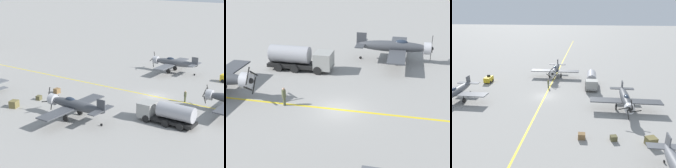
# 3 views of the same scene
# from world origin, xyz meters

# --- Properties ---
(ground_plane) EXTENTS (400.00, 400.00, 0.00)m
(ground_plane) POSITION_xyz_m (0.00, 0.00, 0.00)
(ground_plane) COLOR gray
(taxiway_stripe) EXTENTS (0.30, 160.00, 0.01)m
(taxiway_stripe) POSITION_xyz_m (0.00, 0.00, 0.00)
(taxiway_stripe) COLOR yellow
(taxiway_stripe) RESTS_ON ground
(airplane_mid_right) EXTENTS (12.00, 9.98, 3.74)m
(airplane_mid_right) POSITION_xyz_m (15.86, 4.36, 2.01)
(airplane_mid_right) COLOR #53565B
(airplane_mid_right) RESTS_ON ground
(airplane_near_center) EXTENTS (12.00, 9.98, 3.65)m
(airplane_near_center) POSITION_xyz_m (-0.13, -13.25, 2.01)
(airplane_near_center) COLOR #414449
(airplane_near_center) RESTS_ON ground
(airplane_mid_left) EXTENTS (12.00, 9.98, 3.77)m
(airplane_mid_left) POSITION_xyz_m (-14.88, 4.32, 2.01)
(airplane_mid_left) COLOR #404247
(airplane_mid_left) RESTS_ON ground
(fuel_tanker) EXTENTS (2.68, 8.00, 2.98)m
(fuel_tanker) POSITION_xyz_m (-9.22, -6.80, 1.51)
(fuel_tanker) COLOR black
(fuel_tanker) RESTS_ON ground
(tow_tractor) EXTENTS (1.57, 2.60, 1.79)m
(tow_tractor) POSITION_xyz_m (14.93, -7.11, 0.79)
(tow_tractor) COLOR gold
(tow_tractor) RESTS_ON ground
(ground_crew_walking) EXTENTS (0.40, 0.40, 1.84)m
(ground_crew_walking) POSITION_xyz_m (0.27, -5.23, 1.00)
(ground_crew_walking) COLOR #515638
(ground_crew_walking) RESTS_ON ground
(supply_crate_by_tanker) EXTENTS (0.99, 0.83, 0.80)m
(supply_crate_by_tanker) POSITION_xyz_m (-7.80, 14.27, 0.40)
(supply_crate_by_tanker) COLOR brown
(supply_crate_by_tanker) RESTS_ON ground
(supply_crate_mid_lane) EXTENTS (1.58, 1.45, 1.09)m
(supply_crate_mid_lane) POSITION_xyz_m (-16.66, 14.69, 0.54)
(supply_crate_mid_lane) COLOR brown
(supply_crate_mid_lane) RESTS_ON ground
(supply_crate_outboard) EXTENTS (0.97, 0.87, 0.70)m
(supply_crate_outboard) POSITION_xyz_m (-12.03, 14.21, 0.35)
(supply_crate_outboard) COLOR brown
(supply_crate_outboard) RESTS_ON ground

